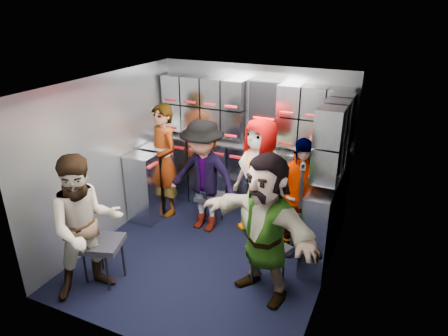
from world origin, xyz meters
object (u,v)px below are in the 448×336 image
at_px(attendant_arc_a, 86,227).
at_px(attendant_arc_e, 265,227).
at_px(jump_seat_mid_right, 300,216).
at_px(attendant_standing, 164,161).
at_px(attendant_arc_d, 298,198).
at_px(jump_seat_near_right, 269,251).
at_px(attendant_arc_c, 260,177).
at_px(attendant_arc_b, 203,177).
at_px(jump_seat_near_left, 102,246).
at_px(jump_seat_mid_left, 210,198).
at_px(jump_seat_center, 263,200).

bearing_deg(attendant_arc_a, attendant_arc_e, -30.18).
height_order(jump_seat_mid_right, attendant_standing, attendant_standing).
xyz_separation_m(attendant_arc_d, attendant_arc_e, (-0.11, -0.88, 0.05)).
height_order(jump_seat_near_right, attendant_arc_c, attendant_arc_c).
bearing_deg(attendant_arc_b, jump_seat_near_left, -104.19).
bearing_deg(jump_seat_mid_right, attendant_arc_c, 169.19).
xyz_separation_m(attendant_arc_b, attendant_arc_d, (1.28, -0.03, -0.02)).
relative_size(attendant_arc_b, attendant_arc_e, 0.97).
xyz_separation_m(attendant_arc_b, attendant_arc_c, (0.69, 0.27, 0.02)).
bearing_deg(attendant_arc_b, attendant_arc_c, 26.21).
bearing_deg(attendant_arc_d, jump_seat_near_right, -117.26).
bearing_deg(jump_seat_near_right, attendant_arc_a, -151.73).
distance_m(jump_seat_near_left, attendant_arc_c, 2.11).
relative_size(jump_seat_mid_right, attendant_arc_a, 0.29).
xyz_separation_m(jump_seat_mid_right, attendant_arc_a, (-1.78, -1.78, 0.37)).
bearing_deg(attendant_standing, jump_seat_mid_left, 30.90).
height_order(attendant_arc_c, attendant_arc_e, attendant_arc_e).
bearing_deg(jump_seat_near_left, attendant_arc_e, 17.83).
bearing_deg(jump_seat_near_right, attendant_arc_b, 147.99).
bearing_deg(attendant_arc_b, jump_seat_mid_right, 11.85).
height_order(jump_seat_center, attendant_arc_d, attendant_arc_d).
bearing_deg(jump_seat_center, attendant_arc_b, -146.96).
xyz_separation_m(jump_seat_center, attendant_arc_b, (-0.69, -0.45, 0.41)).
distance_m(jump_seat_mid_right, attendant_arc_c, 0.71).
xyz_separation_m(jump_seat_center, attendant_arc_e, (0.48, -1.35, 0.44)).
bearing_deg(jump_seat_center, attendant_arc_a, -119.87).
relative_size(attendant_arc_c, attendant_arc_e, 0.99).
height_order(jump_seat_mid_right, attendant_arc_c, attendant_arc_c).
distance_m(attendant_arc_b, attendant_arc_d, 1.28).
height_order(attendant_standing, attendant_arc_a, attendant_standing).
bearing_deg(jump_seat_near_left, attendant_arc_d, 38.54).
height_order(jump_seat_near_left, jump_seat_mid_left, jump_seat_near_left).
xyz_separation_m(attendant_arc_c, attendant_arc_d, (0.59, -0.29, -0.04)).
bearing_deg(attendant_arc_c, jump_seat_mid_right, 13.42).
relative_size(jump_seat_near_right, attendant_arc_a, 0.31).
bearing_deg(attendant_arc_c, jump_seat_near_left, -100.57).
bearing_deg(attendant_arc_d, attendant_arc_e, -115.41).
relative_size(attendant_arc_b, attendant_arc_c, 0.98).
height_order(jump_seat_center, attendant_arc_b, attendant_arc_b).
distance_m(jump_seat_mid_left, jump_seat_center, 0.74).
bearing_deg(attendant_arc_c, attendant_arc_b, -134.56).
bearing_deg(attendant_arc_a, attendant_arc_b, 19.37).
height_order(jump_seat_mid_left, jump_seat_mid_right, jump_seat_mid_right).
height_order(jump_seat_mid_right, attendant_arc_e, attendant_arc_e).
distance_m(jump_seat_near_left, jump_seat_center, 2.23).
distance_m(jump_seat_near_left, attendant_arc_d, 2.29).
xyz_separation_m(attendant_standing, attendant_arc_e, (1.88, -1.08, -0.01)).
relative_size(jump_seat_center, attendant_arc_b, 0.27).
relative_size(jump_seat_mid_left, jump_seat_near_right, 0.85).
height_order(attendant_arc_a, attendant_arc_e, attendant_arc_e).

